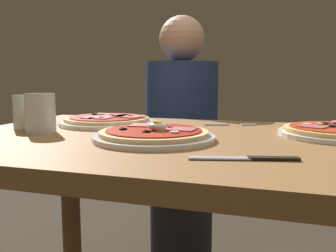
% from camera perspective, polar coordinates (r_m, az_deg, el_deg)
% --- Properties ---
extents(dining_table, '(1.20, 0.75, 0.77)m').
position_cam_1_polar(dining_table, '(0.92, 2.84, -9.71)').
color(dining_table, olive).
rests_on(dining_table, ground).
extents(pizza_foreground, '(0.29, 0.29, 0.05)m').
position_cam_1_polar(pizza_foreground, '(0.84, -2.22, -1.41)').
color(pizza_foreground, white).
rests_on(pizza_foreground, dining_table).
extents(pizza_across_left, '(0.28, 0.28, 0.03)m').
position_cam_1_polar(pizza_across_left, '(0.99, 24.99, -0.78)').
color(pizza_across_left, white).
rests_on(pizza_across_left, dining_table).
extents(pizza_across_right, '(0.29, 0.29, 0.03)m').
position_cam_1_polar(pizza_across_right, '(1.14, -9.57, 0.84)').
color(pizza_across_right, white).
rests_on(pizza_across_right, dining_table).
extents(water_glass_near, '(0.08, 0.08, 0.10)m').
position_cam_1_polar(water_glass_near, '(1.11, -21.36, 1.77)').
color(water_glass_near, silver).
rests_on(water_glass_near, dining_table).
extents(water_glass_far, '(0.08, 0.08, 0.10)m').
position_cam_1_polar(water_glass_far, '(1.01, -19.45, 1.54)').
color(water_glass_far, silver).
rests_on(water_glass_far, dining_table).
extents(fork, '(0.16, 0.06, 0.00)m').
position_cam_1_polar(fork, '(1.11, 9.07, 0.22)').
color(fork, silver).
rests_on(fork, dining_table).
extents(knife, '(0.19, 0.07, 0.01)m').
position_cam_1_polar(knife, '(0.66, 13.02, -4.99)').
color(knife, silver).
rests_on(knife, dining_table).
extents(diner_person, '(0.32, 0.32, 1.18)m').
position_cam_1_polar(diner_person, '(1.65, 2.13, -4.62)').
color(diner_person, black).
rests_on(diner_person, ground).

